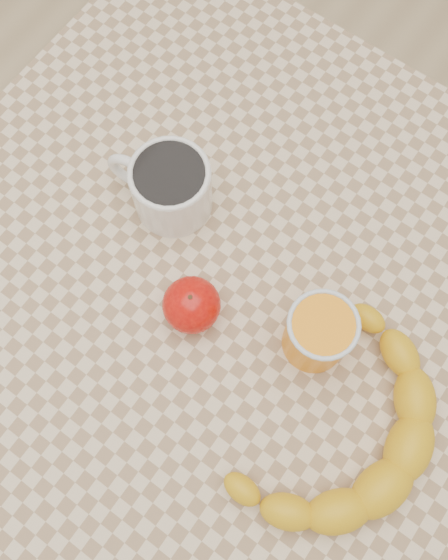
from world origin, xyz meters
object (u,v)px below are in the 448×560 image
Objects in this scene: table at (224,305)px; banana at (340,433)px; orange_juice_glass at (318,333)px; apple at (192,305)px; coffee_mug at (169,186)px.

banana is at bearing -18.71° from table.
orange_juice_glass is 0.11m from banana.
orange_juice_glass is 0.15m from apple.
coffee_mug is at bearing 171.86° from banana.
coffee_mug is 0.25m from orange_juice_glass.
table is at bearing -23.70° from coffee_mug.
apple is at bearing -43.22° from coffee_mug.
table is at bearing 77.81° from apple.
table is 0.24m from banana.
coffee_mug is 2.08× the size of apple.
apple is 0.19× the size of banana.
orange_juice_glass is at bearing -11.27° from coffee_mug.
apple is at bearing -102.19° from table.
table is 11.76× the size of apple.
coffee_mug is at bearing 136.78° from apple.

